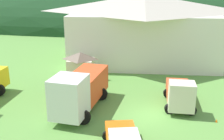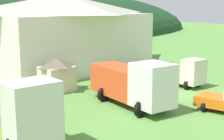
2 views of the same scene
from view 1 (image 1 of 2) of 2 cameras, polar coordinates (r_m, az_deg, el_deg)
name	(u,v)px [view 1 (image 1 of 2)]	position (r m, az deg, el deg)	size (l,w,h in m)	color
ground_plane	(148,117)	(21.80, 7.39, -9.60)	(200.00, 200.00, 0.00)	#5B9342
forested_hill_backdrop	(140,19)	(80.32, 5.93, 10.54)	(154.34, 60.00, 25.22)	#193D1E
depot_building	(143,27)	(36.23, 6.55, 8.85)	(19.25, 12.89, 8.59)	white
play_shed_cream	(81,65)	(29.44, -6.51, 0.99)	(2.87, 2.37, 2.96)	beige
heavy_rig_white	(80,89)	(22.07, -6.68, -4.02)	(3.90, 7.85, 3.55)	white
light_truck_cream	(180,93)	(23.42, 13.89, -4.74)	(2.67, 5.46, 2.64)	beige
traffic_cone_near_pickup	(216,122)	(22.28, 20.87, -10.07)	(0.36, 0.36, 0.47)	orange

